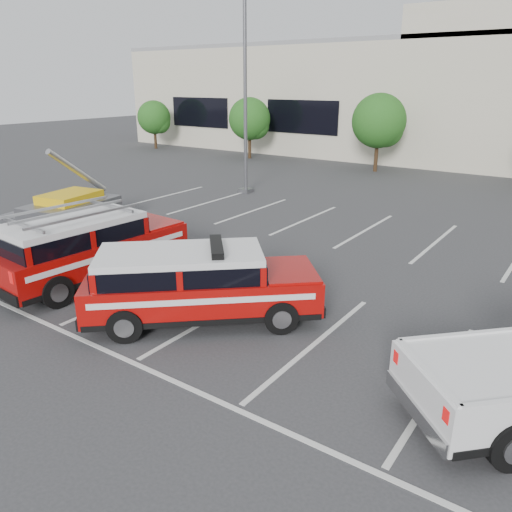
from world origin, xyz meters
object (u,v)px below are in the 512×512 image
(convention_building, at_px, (504,93))
(fire_chief_suv, at_px, (199,289))
(tree_far_left, at_px, (155,119))
(tree_left, at_px, (251,120))
(ladder_suv, at_px, (88,251))
(utility_rig, at_px, (68,212))
(light_pole_left, at_px, (245,88))
(tree_mid_left, at_px, (380,123))

(convention_building, distance_m, fire_chief_suv, 32.63)
(convention_building, distance_m, tree_far_left, 27.03)
(tree_left, xyz_separation_m, ladder_suv, (10.37, -22.44, -1.90))
(tree_left, xyz_separation_m, utility_rig, (5.15, -19.48, -2.14))
(tree_far_left, height_order, utility_rig, tree_far_left)
(convention_building, xyz_separation_m, utility_rig, (-9.94, -29.30, -4.08))
(convention_building, height_order, tree_far_left, convention_building)
(ladder_suv, xyz_separation_m, utility_rig, (-5.22, 2.96, -0.23))
(light_pole_left, bearing_deg, ladder_suv, -74.39)
(utility_rig, bearing_deg, fire_chief_suv, -28.36)
(convention_building, bearing_deg, tree_left, -146.95)
(convention_building, distance_m, light_pole_left, 21.49)
(light_pole_left, bearing_deg, convention_building, 67.61)
(tree_mid_left, relative_size, utility_rig, 1.19)
(tree_far_left, relative_size, tree_mid_left, 0.82)
(tree_mid_left, relative_size, fire_chief_suv, 0.90)
(tree_far_left, relative_size, light_pole_left, 0.39)
(tree_left, distance_m, ladder_suv, 24.79)
(tree_mid_left, distance_m, fire_chief_suv, 23.17)
(light_pole_left, distance_m, fire_chief_suv, 15.40)
(fire_chief_suv, bearing_deg, tree_mid_left, 149.80)
(convention_building, xyz_separation_m, fire_chief_suv, (-0.39, -32.39, -3.93))
(tree_left, distance_m, light_pole_left, 12.43)
(light_pole_left, xyz_separation_m, ladder_suv, (3.46, -12.39, -4.32))
(convention_building, relative_size, fire_chief_suv, 11.09)
(light_pole_left, bearing_deg, fire_chief_suv, -58.10)
(light_pole_left, relative_size, ladder_suv, 1.81)
(convention_building, distance_m, tree_left, 18.11)
(tree_far_left, bearing_deg, light_pole_left, -30.71)
(fire_chief_suv, xyz_separation_m, utility_rig, (-9.55, 3.09, -0.15))
(convention_building, xyz_separation_m, ladder_suv, (-4.72, -32.26, -3.85))
(light_pole_left, distance_m, ladder_suv, 13.57)
(tree_far_left, height_order, tree_left, tree_left)
(convention_building, bearing_deg, tree_mid_left, -117.40)
(utility_rig, bearing_deg, tree_far_left, 117.46)
(tree_mid_left, bearing_deg, fire_chief_suv, -78.23)
(tree_far_left, bearing_deg, ladder_suv, -47.77)
(tree_mid_left, height_order, ladder_suv, tree_mid_left)
(tree_far_left, distance_m, tree_mid_left, 20.01)
(utility_rig, bearing_deg, tree_mid_left, 65.61)
(tree_mid_left, distance_m, utility_rig, 20.22)
(tree_mid_left, height_order, fire_chief_suv, tree_mid_left)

